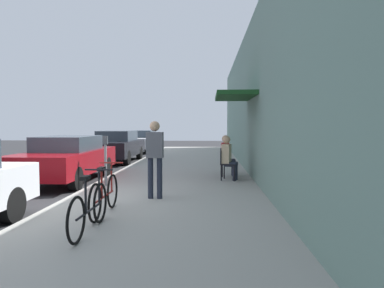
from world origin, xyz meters
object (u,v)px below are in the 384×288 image
at_px(parked_car_3, 142,141).
at_px(seated_patron_1, 227,154).
at_px(bicycle_0, 89,209).
at_px(bicycle_1, 104,195).
at_px(cafe_chair_1, 225,160).
at_px(seated_patron_0, 229,156).
at_px(parking_meter, 105,157).
at_px(cafe_chair_0, 226,163).
at_px(parked_car_1, 67,158).
at_px(pedestrian_standing, 155,153).
at_px(parked_car_2, 117,146).

distance_m(parked_car_3, seated_patron_1, 12.16).
height_order(parked_car_3, bicycle_0, parked_car_3).
height_order(bicycle_1, cafe_chair_1, bicycle_1).
relative_size(bicycle_1, seated_patron_0, 1.33).
height_order(bicycle_0, seated_patron_0, seated_patron_0).
bearing_deg(seated_patron_1, parked_car_3, 113.59).
height_order(parking_meter, bicycle_1, parking_meter).
bearing_deg(parking_meter, parked_car_3, 96.78).
height_order(cafe_chair_0, seated_patron_0, seated_patron_0).
bearing_deg(bicycle_1, parking_meter, 106.19).
bearing_deg(parked_car_1, bicycle_0, -64.48).
bearing_deg(parking_meter, bicycle_1, -73.81).
bearing_deg(bicycle_1, bicycle_0, -85.36).
distance_m(parked_car_1, pedestrian_standing, 4.19).
bearing_deg(cafe_chair_1, parked_car_2, 133.33).
distance_m(parked_car_1, parked_car_3, 11.82).
relative_size(parking_meter, cafe_chair_1, 1.52).
relative_size(parked_car_1, parking_meter, 3.33).
distance_m(parked_car_2, cafe_chair_1, 7.01).
xyz_separation_m(bicycle_1, cafe_chair_1, (2.39, 4.86, 0.14)).
xyz_separation_m(parked_car_2, seated_patron_1, (4.87, -5.09, 0.06)).
bearing_deg(pedestrian_standing, seated_patron_1, 63.10).
bearing_deg(seated_patron_0, parked_car_3, 112.19).
bearing_deg(parked_car_1, seated_patron_0, -1.34).
bearing_deg(pedestrian_standing, parking_meter, 135.10).
height_order(parking_meter, seated_patron_0, parking_meter).
relative_size(seated_patron_1, pedestrian_standing, 0.76).
relative_size(cafe_chair_0, pedestrian_standing, 0.51).
relative_size(bicycle_0, cafe_chair_1, 1.97).
distance_m(bicycle_0, bicycle_1, 1.05).
xyz_separation_m(cafe_chair_0, pedestrian_standing, (-1.70, -2.68, 0.50)).
bearing_deg(parked_car_1, pedestrian_standing, -41.73).
height_order(parked_car_2, seated_patron_0, parked_car_2).
distance_m(bicycle_0, pedestrian_standing, 2.61).
height_order(parking_meter, seated_patron_1, parking_meter).
bearing_deg(parked_car_2, seated_patron_0, -50.40).
bearing_deg(parked_car_2, parked_car_1, -90.00).
distance_m(bicycle_0, cafe_chair_1, 6.34).
bearing_deg(parked_car_3, cafe_chair_1, -66.67).
distance_m(parked_car_1, cafe_chair_1, 4.85).
bearing_deg(seated_patron_0, parking_meter, -161.58).
bearing_deg(seated_patron_1, cafe_chair_0, -94.23).
bearing_deg(seated_patron_1, bicycle_0, -111.85).
height_order(parked_car_3, parking_meter, parking_meter).
bearing_deg(seated_patron_1, bicycle_1, -116.76).
xyz_separation_m(parked_car_1, pedestrian_standing, (3.11, -2.78, 0.39)).
bearing_deg(cafe_chair_1, pedestrian_standing, -116.13).
bearing_deg(cafe_chair_0, parked_car_2, 129.34).
bearing_deg(bicycle_1, cafe_chair_0, 59.64).
bearing_deg(seated_patron_0, pedestrian_standing, -123.37).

